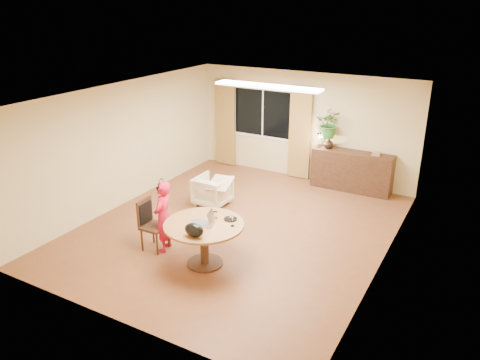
% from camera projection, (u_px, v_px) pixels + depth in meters
% --- Properties ---
extents(floor, '(6.50, 6.50, 0.00)m').
position_uv_depth(floor, '(238.00, 228.00, 9.09)').
color(floor, brown).
rests_on(floor, ground).
extents(ceiling, '(6.50, 6.50, 0.00)m').
position_uv_depth(ceiling, '(237.00, 95.00, 8.15)').
color(ceiling, white).
rests_on(ceiling, wall_back).
extents(wall_back, '(5.50, 0.00, 5.50)m').
position_uv_depth(wall_back, '(304.00, 126.00, 11.27)').
color(wall_back, '#CDBB85').
rests_on(wall_back, floor).
extents(wall_left, '(0.00, 6.50, 6.50)m').
position_uv_depth(wall_left, '(124.00, 144.00, 9.87)').
color(wall_left, '#CDBB85').
rests_on(wall_left, floor).
extents(wall_right, '(0.00, 6.50, 6.50)m').
position_uv_depth(wall_right, '(389.00, 193.00, 7.37)').
color(wall_right, '#CDBB85').
rests_on(wall_right, floor).
extents(window, '(1.70, 0.03, 1.30)m').
position_uv_depth(window, '(263.00, 113.00, 11.68)').
color(window, white).
rests_on(window, wall_back).
extents(curtain_left, '(0.55, 0.08, 2.25)m').
position_uv_depth(curtain_left, '(225.00, 123.00, 12.22)').
color(curtain_left, olive).
rests_on(curtain_left, wall_back).
extents(curtain_right, '(0.55, 0.08, 2.25)m').
position_uv_depth(curtain_right, '(300.00, 133.00, 11.27)').
color(curtain_right, olive).
rests_on(curtain_right, wall_back).
extents(ceiling_panel, '(2.20, 0.35, 0.05)m').
position_uv_depth(ceiling_panel, '(268.00, 86.00, 9.14)').
color(ceiling_panel, white).
rests_on(ceiling_panel, ceiling).
extents(dining_table, '(1.32, 1.32, 0.75)m').
position_uv_depth(dining_table, '(204.00, 232.00, 7.65)').
color(dining_table, brown).
rests_on(dining_table, floor).
extents(dining_chair, '(0.46, 0.42, 0.93)m').
position_uv_depth(dining_chair, '(154.00, 225.00, 8.18)').
color(dining_chair, black).
rests_on(dining_chair, floor).
extents(child, '(0.53, 0.41, 1.29)m').
position_uv_depth(child, '(163.00, 216.00, 8.09)').
color(child, red).
rests_on(child, floor).
extents(laptop, '(0.44, 0.35, 0.26)m').
position_uv_depth(laptop, '(201.00, 216.00, 7.55)').
color(laptop, '#B7B7BC').
rests_on(laptop, dining_table).
extents(tumbler, '(0.10, 0.10, 0.11)m').
position_uv_depth(tumbler, '(215.00, 215.00, 7.78)').
color(tumbler, white).
rests_on(tumbler, dining_table).
extents(wine_glass, '(0.07, 0.07, 0.19)m').
position_uv_depth(wine_glass, '(232.00, 221.00, 7.48)').
color(wine_glass, white).
rests_on(wine_glass, dining_table).
extents(pot_lid, '(0.28, 0.28, 0.04)m').
position_uv_depth(pot_lid, '(230.00, 219.00, 7.73)').
color(pot_lid, white).
rests_on(pot_lid, dining_table).
extents(handbag, '(0.34, 0.22, 0.22)m').
position_uv_depth(handbag, '(194.00, 230.00, 7.15)').
color(handbag, black).
rests_on(handbag, dining_table).
extents(armchair, '(0.69, 0.71, 0.64)m').
position_uv_depth(armchair, '(213.00, 191.00, 10.04)').
color(armchair, beige).
rests_on(armchair, floor).
extents(throw, '(0.53, 0.61, 0.03)m').
position_uv_depth(throw, '(220.00, 180.00, 9.72)').
color(throw, beige).
rests_on(throw, armchair).
extents(sideboard, '(1.84, 0.45, 0.92)m').
position_uv_depth(sideboard, '(352.00, 171.00, 10.77)').
color(sideboard, black).
rests_on(sideboard, floor).
extents(vase, '(0.27, 0.27, 0.25)m').
position_uv_depth(vase, '(329.00, 143.00, 10.83)').
color(vase, black).
rests_on(vase, sideboard).
extents(bouquet, '(0.66, 0.60, 0.66)m').
position_uv_depth(bouquet, '(330.00, 124.00, 10.67)').
color(bouquet, '#346D29').
rests_on(bouquet, vase).
extents(book_stack, '(0.22, 0.19, 0.08)m').
position_uv_depth(book_stack, '(377.00, 154.00, 10.35)').
color(book_stack, olive).
rests_on(book_stack, sideboard).
extents(desk_lamp, '(0.19, 0.19, 0.36)m').
position_uv_depth(desk_lamp, '(319.00, 140.00, 10.87)').
color(desk_lamp, black).
rests_on(desk_lamp, sideboard).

